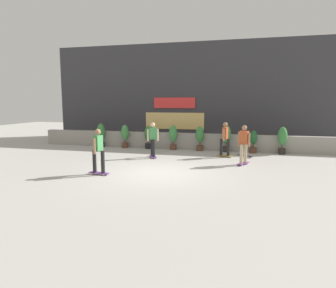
{
  "coord_description": "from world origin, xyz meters",
  "views": [
    {
      "loc": [
        3.15,
        -10.72,
        2.68
      ],
      "look_at": [
        0.0,
        1.5,
        0.9
      ],
      "focal_mm": 32.22,
      "sensor_mm": 36.0,
      "label": 1
    }
  ],
  "objects_px": {
    "potted_plant_3": "(173,136)",
    "potted_plant_4": "(200,137)",
    "potted_plant_1": "(125,135)",
    "potted_plant_5": "(226,136)",
    "skater_foreground": "(244,143)",
    "skater_far_left": "(98,149)",
    "skateboard_near_camera": "(245,156)",
    "potted_plant_7": "(282,139)",
    "potted_plant_0": "(101,134)",
    "skater_by_wall_left": "(225,138)",
    "potted_plant_2": "(148,136)",
    "skater_mid_plaza": "(153,138)",
    "potted_plant_6": "(253,141)"
  },
  "relations": [
    {
      "from": "potted_plant_3",
      "to": "potted_plant_4",
      "type": "bearing_deg",
      "value": 0.0
    },
    {
      "from": "potted_plant_1",
      "to": "potted_plant_5",
      "type": "bearing_deg",
      "value": 0.0
    },
    {
      "from": "potted_plant_4",
      "to": "skater_foreground",
      "type": "relative_size",
      "value": 0.79
    },
    {
      "from": "potted_plant_5",
      "to": "skater_far_left",
      "type": "relative_size",
      "value": 0.85
    },
    {
      "from": "skater_foreground",
      "to": "skater_far_left",
      "type": "relative_size",
      "value": 1.0
    },
    {
      "from": "potted_plant_1",
      "to": "skateboard_near_camera",
      "type": "distance_m",
      "value": 6.99
    },
    {
      "from": "skater_far_left",
      "to": "potted_plant_5",
      "type": "bearing_deg",
      "value": 56.44
    },
    {
      "from": "potted_plant_1",
      "to": "skater_far_left",
      "type": "distance_m",
      "value": 6.56
    },
    {
      "from": "potted_plant_4",
      "to": "potted_plant_5",
      "type": "relative_size",
      "value": 0.93
    },
    {
      "from": "potted_plant_7",
      "to": "skateboard_near_camera",
      "type": "xyz_separation_m",
      "value": [
        -1.82,
        -1.34,
        -0.74
      ]
    },
    {
      "from": "potted_plant_0",
      "to": "skater_foreground",
      "type": "bearing_deg",
      "value": -21.4
    },
    {
      "from": "skater_by_wall_left",
      "to": "skater_foreground",
      "type": "height_order",
      "value": "same"
    },
    {
      "from": "potted_plant_1",
      "to": "potted_plant_3",
      "type": "distance_m",
      "value": 2.89
    },
    {
      "from": "potted_plant_2",
      "to": "potted_plant_3",
      "type": "bearing_deg",
      "value": 0.0
    },
    {
      "from": "potted_plant_1",
      "to": "skater_mid_plaza",
      "type": "height_order",
      "value": "skater_mid_plaza"
    },
    {
      "from": "potted_plant_1",
      "to": "potted_plant_2",
      "type": "height_order",
      "value": "potted_plant_1"
    },
    {
      "from": "potted_plant_3",
      "to": "potted_plant_5",
      "type": "relative_size",
      "value": 0.96
    },
    {
      "from": "potted_plant_0",
      "to": "skateboard_near_camera",
      "type": "height_order",
      "value": "potted_plant_0"
    },
    {
      "from": "potted_plant_0",
      "to": "potted_plant_3",
      "type": "bearing_deg",
      "value": -0.0
    },
    {
      "from": "skater_foreground",
      "to": "potted_plant_3",
      "type": "bearing_deg",
      "value": 139.99
    },
    {
      "from": "potted_plant_1",
      "to": "skater_mid_plaza",
      "type": "xyz_separation_m",
      "value": [
        2.52,
        -2.6,
        0.19
      ]
    },
    {
      "from": "potted_plant_4",
      "to": "skater_foreground",
      "type": "distance_m",
      "value": 4.02
    },
    {
      "from": "potted_plant_1",
      "to": "skater_foreground",
      "type": "xyz_separation_m",
      "value": [
        6.75,
        -3.24,
        0.19
      ]
    },
    {
      "from": "potted_plant_1",
      "to": "potted_plant_6",
      "type": "height_order",
      "value": "potted_plant_1"
    },
    {
      "from": "potted_plant_6",
      "to": "skater_far_left",
      "type": "bearing_deg",
      "value": -131.5
    },
    {
      "from": "potted_plant_4",
      "to": "potted_plant_6",
      "type": "bearing_deg",
      "value": 0.0
    },
    {
      "from": "potted_plant_2",
      "to": "skater_mid_plaza",
      "type": "bearing_deg",
      "value": -67.2
    },
    {
      "from": "potted_plant_5",
      "to": "skater_mid_plaza",
      "type": "height_order",
      "value": "skater_mid_plaza"
    },
    {
      "from": "skater_far_left",
      "to": "potted_plant_6",
      "type": "bearing_deg",
      "value": 48.5
    },
    {
      "from": "skater_far_left",
      "to": "skateboard_near_camera",
      "type": "height_order",
      "value": "skater_far_left"
    },
    {
      "from": "potted_plant_2",
      "to": "skateboard_near_camera",
      "type": "bearing_deg",
      "value": -13.94
    },
    {
      "from": "potted_plant_3",
      "to": "potted_plant_7",
      "type": "distance_m",
      "value": 5.76
    },
    {
      "from": "potted_plant_7",
      "to": "skater_by_wall_left",
      "type": "relative_size",
      "value": 0.83
    },
    {
      "from": "potted_plant_3",
      "to": "potted_plant_6",
      "type": "distance_m",
      "value": 4.34
    },
    {
      "from": "potted_plant_1",
      "to": "skateboard_near_camera",
      "type": "xyz_separation_m",
      "value": [
        6.83,
        -1.34,
        -0.69
      ]
    },
    {
      "from": "potted_plant_5",
      "to": "potted_plant_6",
      "type": "distance_m",
      "value": 1.42
    },
    {
      "from": "potted_plant_4",
      "to": "skater_by_wall_left",
      "type": "relative_size",
      "value": 0.79
    },
    {
      "from": "potted_plant_4",
      "to": "potted_plant_6",
      "type": "xyz_separation_m",
      "value": [
        2.83,
        0.0,
        -0.13
      ]
    },
    {
      "from": "potted_plant_0",
      "to": "potted_plant_4",
      "type": "height_order",
      "value": "potted_plant_0"
    },
    {
      "from": "skater_foreground",
      "to": "skateboard_near_camera",
      "type": "bearing_deg",
      "value": 87.68
    },
    {
      "from": "potted_plant_3",
      "to": "skateboard_near_camera",
      "type": "height_order",
      "value": "potted_plant_3"
    },
    {
      "from": "potted_plant_1",
      "to": "potted_plant_5",
      "type": "height_order",
      "value": "potted_plant_5"
    },
    {
      "from": "potted_plant_2",
      "to": "potted_plant_6",
      "type": "bearing_deg",
      "value": 0.0
    },
    {
      "from": "potted_plant_2",
      "to": "potted_plant_4",
      "type": "distance_m",
      "value": 2.97
    },
    {
      "from": "potted_plant_5",
      "to": "skateboard_near_camera",
      "type": "xyz_separation_m",
      "value": [
        1.01,
        -1.34,
        -0.77
      ]
    },
    {
      "from": "potted_plant_2",
      "to": "skater_mid_plaza",
      "type": "xyz_separation_m",
      "value": [
        1.09,
        -2.6,
        0.22
      ]
    },
    {
      "from": "potted_plant_3",
      "to": "potted_plant_5",
      "type": "height_order",
      "value": "potted_plant_5"
    },
    {
      "from": "potted_plant_4",
      "to": "skater_foreground",
      "type": "bearing_deg",
      "value": -53.99
    },
    {
      "from": "potted_plant_0",
      "to": "potted_plant_1",
      "type": "bearing_deg",
      "value": 0.0
    },
    {
      "from": "potted_plant_1",
      "to": "potted_plant_7",
      "type": "relative_size",
      "value": 0.95
    }
  ]
}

